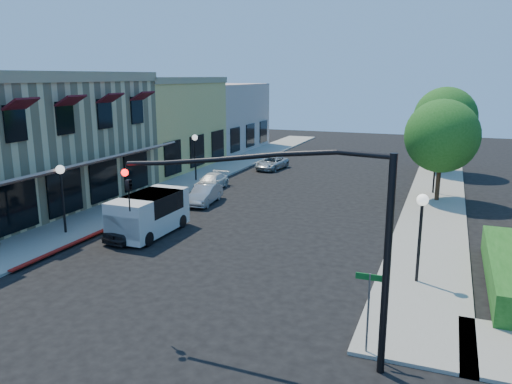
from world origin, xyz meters
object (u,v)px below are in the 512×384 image
(signal_mast_arm, at_px, (307,219))
(lamppost_right_near, at_px, (421,216))
(street_tree_a, at_px, (442,136))
(street_name_sign, at_px, (369,300))
(parked_car_a, at_px, (137,225))
(lamppost_right_far, at_px, (436,154))
(parked_car_b, at_px, (204,194))
(lamppost_left_near, at_px, (61,182))
(white_van, at_px, (149,212))
(street_tree_b, at_px, (445,118))
(lamppost_left_far, at_px, (195,146))
(parked_car_d, at_px, (272,163))
(parked_car_c, at_px, (211,182))

(signal_mast_arm, bearing_deg, lamppost_right_near, 67.88)
(street_tree_a, relative_size, street_name_sign, 2.59)
(street_tree_a, height_order, parked_car_a, street_tree_a)
(street_name_sign, height_order, lamppost_right_far, lamppost_right_far)
(lamppost_right_near, distance_m, parked_car_b, 15.76)
(lamppost_left_near, xyz_separation_m, white_van, (3.96, 1.53, -1.54))
(street_name_sign, xyz_separation_m, lamppost_right_far, (1.00, 21.80, 1.04))
(signal_mast_arm, bearing_deg, parked_car_b, 125.97)
(street_name_sign, height_order, white_van, street_name_sign)
(street_tree_b, bearing_deg, parked_car_b, -130.68)
(street_tree_b, relative_size, parked_car_a, 1.84)
(street_tree_b, height_order, lamppost_right_far, street_tree_b)
(lamppost_left_far, bearing_deg, parked_car_a, -74.24)
(lamppost_left_near, distance_m, parked_car_a, 4.34)
(lamppost_left_near, height_order, parked_car_d, lamppost_left_near)
(street_name_sign, relative_size, lamppost_left_near, 0.70)
(parked_car_b, distance_m, parked_car_c, 4.07)
(street_tree_b, xyz_separation_m, lamppost_left_far, (-17.30, -10.00, -1.81))
(street_tree_a, xyz_separation_m, white_van, (-13.34, -12.47, -3.00))
(lamppost_left_near, height_order, parked_car_a, lamppost_left_near)
(parked_car_b, bearing_deg, parked_car_c, 104.01)
(street_name_sign, distance_m, lamppost_right_near, 5.98)
(signal_mast_arm, bearing_deg, parked_car_d, 111.26)
(street_name_sign, bearing_deg, lamppost_left_far, 128.94)
(parked_car_d, bearing_deg, parked_car_b, -83.01)
(lamppost_left_near, relative_size, lamppost_right_far, 1.00)
(lamppost_left_near, height_order, lamppost_left_far, same)
(signal_mast_arm, height_order, lamppost_right_far, signal_mast_arm)
(lamppost_right_far, xyz_separation_m, parked_car_a, (-13.30, -15.11, -2.09))
(lamppost_left_far, distance_m, white_van, 13.17)
(street_tree_a, bearing_deg, parked_car_a, -136.05)
(lamppost_right_near, height_order, parked_car_a, lamppost_right_near)
(lamppost_left_near, bearing_deg, white_van, 21.15)
(street_tree_a, bearing_deg, street_name_sign, -93.76)
(street_name_sign, xyz_separation_m, parked_car_c, (-13.70, 17.80, -1.16))
(street_tree_b, distance_m, lamppost_right_near, 24.07)
(street_tree_a, height_order, lamppost_left_near, street_tree_a)
(parked_car_c, bearing_deg, parked_car_a, -84.86)
(white_van, distance_m, parked_car_b, 6.68)
(white_van, distance_m, parked_car_c, 10.62)
(street_name_sign, relative_size, lamppost_right_far, 0.70)
(lamppost_left_near, xyz_separation_m, lamppost_left_far, (0.00, 14.00, 0.00))
(parked_car_c, xyz_separation_m, parked_car_d, (1.40, 8.89, -0.01))
(signal_mast_arm, distance_m, street_name_sign, 2.98)
(signal_mast_arm, xyz_separation_m, parked_car_d, (-10.66, 27.39, -3.55))
(parked_car_b, bearing_deg, lamppost_right_near, -37.71)
(parked_car_c, bearing_deg, street_tree_b, 36.61)
(white_van, bearing_deg, lamppost_left_far, 107.64)
(signal_mast_arm, distance_m, lamppost_left_far, 25.07)
(signal_mast_arm, xyz_separation_m, lamppost_left_far, (-14.36, 20.50, -1.35))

